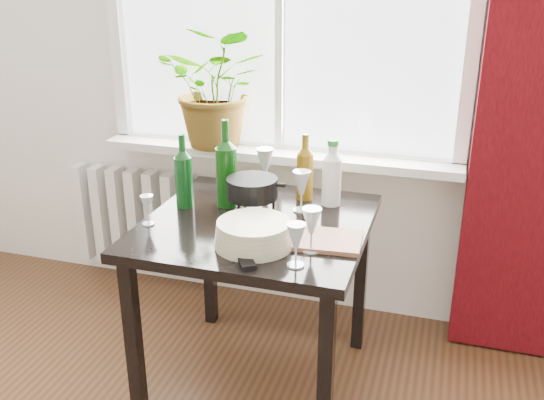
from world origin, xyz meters
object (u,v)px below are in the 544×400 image
(wineglass_far_right, at_px, (311,229))
(fondue_pot, at_px, (252,197))
(bottle_amber, at_px, (305,166))
(wineglass_back_left, at_px, (265,168))
(wineglass_front_right, at_px, (296,245))
(potted_plant, at_px, (219,87))
(tv_remote, at_px, (244,258))
(cutting_board, at_px, (318,240))
(wineglass_back_center, at_px, (301,191))
(cleaning_bottle, at_px, (332,173))
(wine_bottle_right, at_px, (226,163))
(table, at_px, (257,243))
(wineglass_front_left, at_px, (148,210))
(radiator, at_px, (145,219))
(wine_bottle_left, at_px, (183,171))
(plate_stack, at_px, (254,234))

(wineglass_far_right, relative_size, fondue_pot, 0.71)
(bottle_amber, xyz_separation_m, wineglass_back_left, (-0.20, 0.08, -0.05))
(bottle_amber, relative_size, wineglass_far_right, 1.76)
(wineglass_front_right, bearing_deg, potted_plant, 124.47)
(tv_remote, bearing_deg, cutting_board, 13.45)
(bottle_amber, relative_size, wineglass_back_center, 1.67)
(wineglass_back_center, xyz_separation_m, tv_remote, (-0.07, -0.48, -0.08))
(cleaning_bottle, xyz_separation_m, wineglass_front_right, (0.00, -0.57, -0.06))
(fondue_pot, bearing_deg, tv_remote, -56.22)
(wineglass_far_right, height_order, tv_remote, wineglass_far_right)
(wine_bottle_right, bearing_deg, wineglass_front_right, -46.90)
(fondue_pot, bearing_deg, wine_bottle_right, 171.10)
(table, distance_m, cutting_board, 0.31)
(cleaning_bottle, distance_m, wineglass_front_left, 0.75)
(radiator, distance_m, bottle_amber, 1.14)
(wine_bottle_left, relative_size, wineglass_front_left, 2.56)
(plate_stack, distance_m, fondue_pot, 0.28)
(wineglass_front_left, bearing_deg, fondue_pot, 30.03)
(wineglass_front_right, height_order, wineglass_back_center, wineglass_back_center)
(wineglass_far_right, bearing_deg, radiator, 143.50)
(wineglass_front_right, relative_size, plate_stack, 0.55)
(potted_plant, relative_size, fondue_pot, 2.46)
(tv_remote, bearing_deg, wineglass_front_right, -29.18)
(wineglass_front_left, bearing_deg, cleaning_bottle, 33.32)
(radiator, relative_size, wineglass_back_left, 4.36)
(wine_bottle_left, distance_m, plate_stack, 0.49)
(radiator, height_order, wine_bottle_right, wine_bottle_right)
(cleaning_bottle, xyz_separation_m, wineglass_back_center, (-0.10, -0.10, -0.05))
(wineglass_back_center, xyz_separation_m, cutting_board, (0.13, -0.26, -0.08))
(wineglass_back_center, bearing_deg, fondue_pot, -149.47)
(wineglass_front_right, height_order, wineglass_back_left, wineglass_back_left)
(table, height_order, cutting_board, cutting_board)
(table, relative_size, plate_stack, 3.05)
(wineglass_back_center, relative_size, plate_stack, 0.62)
(wine_bottle_right, height_order, cutting_board, wine_bottle_right)
(table, height_order, fondue_pot, fondue_pot)
(cleaning_bottle, bearing_deg, bottle_amber, 165.53)
(wineglass_front_right, bearing_deg, tv_remote, -176.69)
(wineglass_far_right, bearing_deg, wineglass_back_center, 109.89)
(wine_bottle_left, bearing_deg, potted_plant, 95.66)
(cleaning_bottle, bearing_deg, potted_plant, 151.56)
(wineglass_back_center, bearing_deg, wineglass_back_left, 135.56)
(cleaning_bottle, distance_m, tv_remote, 0.62)
(wineglass_back_center, height_order, plate_stack, wineglass_back_center)
(potted_plant, height_order, wineglass_back_left, potted_plant)
(potted_plant, bearing_deg, cleaning_bottle, -28.44)
(wineglass_front_right, bearing_deg, radiator, 139.09)
(potted_plant, bearing_deg, wineglass_front_right, -55.53)
(cutting_board, bearing_deg, wine_bottle_right, 152.04)
(wineglass_front_right, bearing_deg, fondue_pot, 126.98)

